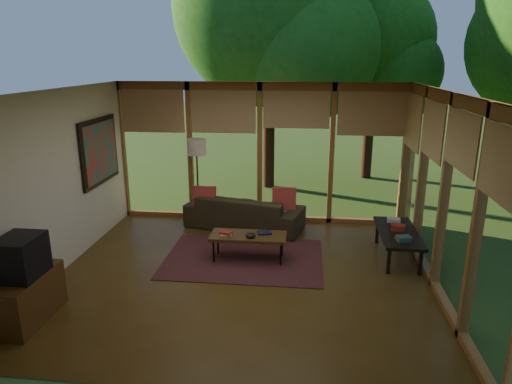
# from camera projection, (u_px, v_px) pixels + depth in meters

# --- Properties ---
(floor) EXTENTS (5.50, 5.50, 0.00)m
(floor) POSITION_uv_depth(u_px,v_px,m) (242.00, 275.00, 6.81)
(floor) COLOR brown
(floor) RESTS_ON ground
(ceiling) EXTENTS (5.50, 5.50, 0.00)m
(ceiling) POSITION_uv_depth(u_px,v_px,m) (241.00, 91.00, 6.04)
(ceiling) COLOR white
(ceiling) RESTS_ON ground
(wall_left) EXTENTS (0.04, 5.00, 2.70)m
(wall_left) POSITION_uv_depth(u_px,v_px,m) (57.00, 183.00, 6.72)
(wall_left) COLOR silver
(wall_left) RESTS_ON ground
(wall_front) EXTENTS (5.50, 0.04, 2.70)m
(wall_front) POSITION_uv_depth(u_px,v_px,m) (202.00, 266.00, 4.04)
(wall_front) COLOR silver
(wall_front) RESTS_ON ground
(window_wall_back) EXTENTS (5.50, 0.12, 2.70)m
(window_wall_back) POSITION_uv_depth(u_px,v_px,m) (260.00, 153.00, 8.81)
(window_wall_back) COLOR #9B6330
(window_wall_back) RESTS_ON ground
(window_wall_right) EXTENTS (0.12, 5.00, 2.70)m
(window_wall_right) POSITION_uv_depth(u_px,v_px,m) (444.00, 195.00, 6.13)
(window_wall_right) COLOR #9B6330
(window_wall_right) RESTS_ON ground
(tree_nw) EXTENTS (4.46, 4.46, 6.44)m
(tree_nw) POSITION_uv_depth(u_px,v_px,m) (270.00, 9.00, 10.42)
(tree_nw) COLOR #3A1E15
(tree_nw) RESTS_ON ground
(tree_ne) EXTENTS (2.98, 2.98, 5.05)m
(tree_ne) POSITION_uv_depth(u_px,v_px,m) (374.00, 40.00, 11.51)
(tree_ne) COLOR #3A1E15
(tree_ne) RESTS_ON ground
(rug) EXTENTS (2.52, 1.78, 0.01)m
(rug) POSITION_uv_depth(u_px,v_px,m) (244.00, 258.00, 7.37)
(rug) COLOR maroon
(rug) RESTS_ON floor
(sofa) EXTENTS (2.33, 1.35, 0.64)m
(sofa) POSITION_uv_depth(u_px,v_px,m) (245.00, 212.00, 8.65)
(sofa) COLOR #322A19
(sofa) RESTS_ON floor
(pillow_left) EXTENTS (0.42, 0.22, 0.44)m
(pillow_left) POSITION_uv_depth(u_px,v_px,m) (205.00, 198.00, 8.60)
(pillow_left) COLOR maroon
(pillow_left) RESTS_ON sofa
(pillow_right) EXTENTS (0.44, 0.23, 0.46)m
(pillow_right) POSITION_uv_depth(u_px,v_px,m) (284.00, 200.00, 8.44)
(pillow_right) COLOR maroon
(pillow_right) RESTS_ON sofa
(ct_book_lower) EXTENTS (0.20, 0.16, 0.03)m
(ct_book_lower) POSITION_uv_depth(u_px,v_px,m) (226.00, 234.00, 7.22)
(ct_book_lower) COLOR beige
(ct_book_lower) RESTS_ON coffee_table
(ct_book_upper) EXTENTS (0.21, 0.17, 0.03)m
(ct_book_upper) POSITION_uv_depth(u_px,v_px,m) (226.00, 232.00, 7.21)
(ct_book_upper) COLOR maroon
(ct_book_upper) RESTS_ON coffee_table
(ct_book_side) EXTENTS (0.25, 0.21, 0.03)m
(ct_book_side) POSITION_uv_depth(u_px,v_px,m) (264.00, 233.00, 7.28)
(ct_book_side) COLOR black
(ct_book_side) RESTS_ON coffee_table
(ct_bowl) EXTENTS (0.16, 0.16, 0.07)m
(ct_bowl) POSITION_uv_depth(u_px,v_px,m) (251.00, 235.00, 7.12)
(ct_bowl) COLOR black
(ct_bowl) RESTS_ON coffee_table
(media_cabinet) EXTENTS (0.50, 1.00, 0.60)m
(media_cabinet) POSITION_uv_depth(u_px,v_px,m) (26.00, 298.00, 5.58)
(media_cabinet) COLOR #563517
(media_cabinet) RESTS_ON floor
(television) EXTENTS (0.45, 0.55, 0.50)m
(television) POSITION_uv_depth(u_px,v_px,m) (21.00, 257.00, 5.42)
(television) COLOR black
(television) RESTS_ON media_cabinet
(console_book_a) EXTENTS (0.24, 0.20, 0.08)m
(console_book_a) POSITION_uv_depth(u_px,v_px,m) (404.00, 239.00, 6.90)
(console_book_a) COLOR #33594F
(console_book_a) RESTS_ON side_console
(console_book_b) EXTENTS (0.25, 0.21, 0.10)m
(console_book_b) POSITION_uv_depth(u_px,v_px,m) (398.00, 227.00, 7.33)
(console_book_b) COLOR maroon
(console_book_b) RESTS_ON side_console
(console_book_c) EXTENTS (0.24, 0.19, 0.06)m
(console_book_c) POSITION_uv_depth(u_px,v_px,m) (394.00, 220.00, 7.71)
(console_book_c) COLOR beige
(console_book_c) RESTS_ON side_console
(floor_lamp) EXTENTS (0.36, 0.36, 1.65)m
(floor_lamp) POSITION_uv_depth(u_px,v_px,m) (197.00, 152.00, 8.66)
(floor_lamp) COLOR black
(floor_lamp) RESTS_ON floor
(coffee_table) EXTENTS (1.20, 0.50, 0.43)m
(coffee_table) POSITION_uv_depth(u_px,v_px,m) (248.00, 237.00, 7.24)
(coffee_table) COLOR #563517
(coffee_table) RESTS_ON floor
(side_console) EXTENTS (0.60, 1.40, 0.46)m
(side_console) POSITION_uv_depth(u_px,v_px,m) (398.00, 234.00, 7.30)
(side_console) COLOR black
(side_console) RESTS_ON floor
(wall_painting) EXTENTS (0.06, 1.35, 1.15)m
(wall_painting) POSITION_uv_depth(u_px,v_px,m) (100.00, 151.00, 7.99)
(wall_painting) COLOR black
(wall_painting) RESTS_ON wall_left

